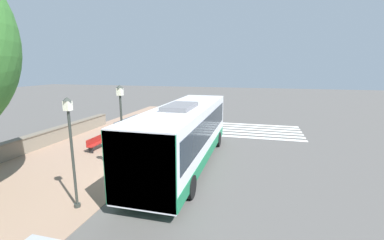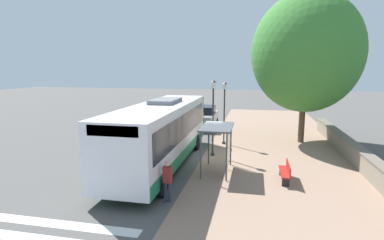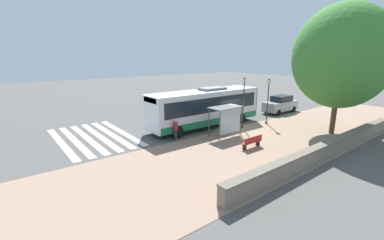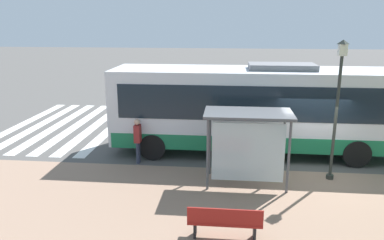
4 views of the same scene
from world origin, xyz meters
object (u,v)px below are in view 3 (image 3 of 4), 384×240
at_px(bus_shelter, 227,112).
at_px(pedestrian, 175,128).
at_px(bench, 252,142).
at_px(street_lamp_far, 244,99).
at_px(street_lamp_near, 268,97).
at_px(shade_tree, 342,57).
at_px(bus, 205,107).
at_px(parked_car_behind_bus, 281,104).

xyz_separation_m(bus_shelter, pedestrian, (1.59, 3.93, -0.97)).
distance_m(bench, street_lamp_far, 5.69).
height_order(street_lamp_near, shade_tree, shade_tree).
xyz_separation_m(bench, street_lamp_far, (3.94, -3.45, 2.23)).
height_order(bus_shelter, shade_tree, shade_tree).
height_order(street_lamp_near, street_lamp_far, street_lamp_far).
height_order(street_lamp_far, shade_tree, shade_tree).
height_order(pedestrian, bench, pedestrian).
xyz_separation_m(bus, bus_shelter, (-3.23, 0.52, 0.11)).
height_order(bench, street_lamp_near, street_lamp_near).
height_order(bus_shelter, street_lamp_near, street_lamp_near).
xyz_separation_m(street_lamp_near, street_lamp_far, (0.36, 3.04, 0.14)).
height_order(pedestrian, parked_car_behind_bus, parked_car_behind_bus).
bearing_deg(parked_car_behind_bus, bench, 115.60).
relative_size(street_lamp_near, parked_car_behind_bus, 0.93).
height_order(bench, shade_tree, shade_tree).
bearing_deg(bus, parked_car_behind_bus, -93.34).
relative_size(bench, shade_tree, 0.17).
distance_m(bus, pedestrian, 4.82).
bearing_deg(bench, pedestrian, 34.48).
bearing_deg(bus_shelter, shade_tree, -123.66).
relative_size(bus_shelter, street_lamp_near, 0.63).
distance_m(bus, parked_car_behind_bus, 10.99).
distance_m(street_lamp_near, parked_car_behind_bus, 6.24).
distance_m(pedestrian, street_lamp_far, 7.01).
xyz_separation_m(pedestrian, street_lamp_near, (-1.21, -9.78, 1.59)).
relative_size(bench, street_lamp_far, 0.39).
distance_m(bench, street_lamp_near, 7.70).
xyz_separation_m(street_lamp_far, shade_tree, (-5.74, -4.70, 3.60)).
bearing_deg(bus_shelter, parked_car_behind_bus, -77.23).
height_order(pedestrian, shade_tree, shade_tree).
bearing_deg(pedestrian, street_lamp_near, -97.05).
height_order(street_lamp_near, parked_car_behind_bus, street_lamp_near).
xyz_separation_m(bench, parked_car_behind_bus, (5.79, -12.09, 0.47)).
distance_m(bus_shelter, street_lamp_near, 5.90).
relative_size(pedestrian, bench, 0.94).
bearing_deg(shade_tree, street_lamp_far, 39.26).
xyz_separation_m(pedestrian, street_lamp_far, (-0.85, -6.74, 1.72)).
distance_m(pedestrian, street_lamp_near, 9.98).
relative_size(bus, street_lamp_near, 2.60).
distance_m(bus, street_lamp_far, 3.49).
height_order(bus, bench, bus).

